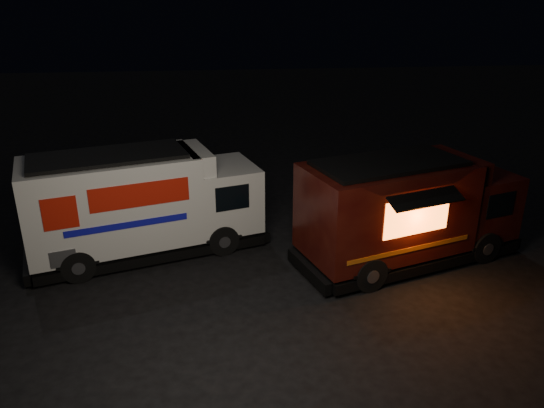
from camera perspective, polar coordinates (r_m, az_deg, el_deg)
The scene contains 3 objects.
ground at distance 13.61m, azimuth -3.69°, elevation -9.00°, with size 80.00×80.00×0.00m, color black.
white_truck at distance 15.18m, azimuth -13.39°, elevation 0.15°, with size 6.65×2.27×3.01m, color silver, non-canonical shape.
red_truck at distance 14.87m, azimuth 14.69°, elevation -0.55°, with size 6.36×2.34×2.96m, color #3D120B, non-canonical shape.
Camera 1 is at (-0.43, -11.67, 7.00)m, focal length 35.00 mm.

